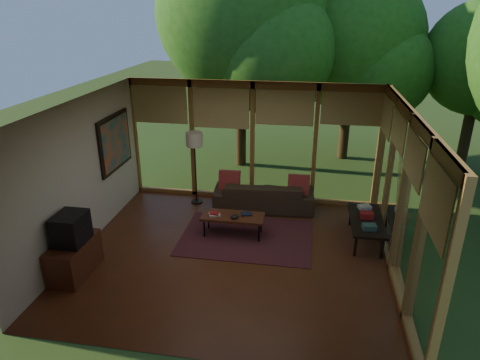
% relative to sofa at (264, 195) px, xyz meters
% --- Properties ---
extents(floor, '(5.50, 5.50, 0.00)m').
position_rel_sofa_xyz_m(floor, '(-0.33, -2.00, -0.32)').
color(floor, '#5D2D18').
rests_on(floor, ground).
extents(ceiling, '(5.50, 5.50, 0.00)m').
position_rel_sofa_xyz_m(ceiling, '(-0.33, -2.00, 2.38)').
color(ceiling, silver).
rests_on(ceiling, ground).
extents(wall_left, '(0.04, 5.00, 2.70)m').
position_rel_sofa_xyz_m(wall_left, '(-3.08, -2.00, 1.03)').
color(wall_left, beige).
rests_on(wall_left, ground).
extents(wall_front, '(5.50, 0.04, 2.70)m').
position_rel_sofa_xyz_m(wall_front, '(-0.33, -4.50, 1.03)').
color(wall_front, beige).
rests_on(wall_front, ground).
extents(window_wall_back, '(5.50, 0.12, 2.70)m').
position_rel_sofa_xyz_m(window_wall_back, '(-0.33, 0.50, 1.03)').
color(window_wall_back, '#9C6A30').
rests_on(window_wall_back, ground).
extents(window_wall_right, '(0.12, 5.00, 2.70)m').
position_rel_sofa_xyz_m(window_wall_right, '(2.42, -2.00, 1.03)').
color(window_wall_right, '#9C6A30').
rests_on(window_wall_right, ground).
extents(tree_nw, '(4.29, 4.29, 6.14)m').
position_rel_sofa_xyz_m(tree_nw, '(-0.96, 2.79, 3.67)').
color(tree_nw, '#392814').
rests_on(tree_nw, ground).
extents(tree_ne, '(3.75, 3.75, 5.17)m').
position_rel_sofa_xyz_m(tree_ne, '(1.90, 3.87, 2.98)').
color(tree_ne, '#392814').
rests_on(tree_ne, ground).
extents(rug, '(2.51, 1.78, 0.01)m').
position_rel_sofa_xyz_m(rug, '(-0.17, -1.35, -0.31)').
color(rug, maroon).
rests_on(rug, floor).
extents(sofa, '(2.21, 0.98, 0.63)m').
position_rel_sofa_xyz_m(sofa, '(0.00, 0.00, 0.00)').
color(sofa, '#382A1C').
rests_on(sofa, floor).
extents(pillow_left, '(0.46, 0.24, 0.48)m').
position_rel_sofa_xyz_m(pillow_left, '(-0.75, -0.05, 0.29)').
color(pillow_left, maroon).
rests_on(pillow_left, sofa).
extents(pillow_right, '(0.46, 0.24, 0.48)m').
position_rel_sofa_xyz_m(pillow_right, '(0.75, -0.05, 0.29)').
color(pillow_right, maroon).
rests_on(pillow_right, sofa).
extents(ct_book_lower, '(0.25, 0.22, 0.03)m').
position_rel_sofa_xyz_m(ct_book_lower, '(-0.80, -1.35, 0.13)').
color(ct_book_lower, beige).
rests_on(ct_book_lower, coffee_table).
extents(ct_book_upper, '(0.17, 0.13, 0.03)m').
position_rel_sofa_xyz_m(ct_book_upper, '(-0.80, -1.35, 0.15)').
color(ct_book_upper, maroon).
rests_on(ct_book_upper, coffee_table).
extents(ct_book_side, '(0.24, 0.20, 0.03)m').
position_rel_sofa_xyz_m(ct_book_side, '(-0.20, -1.22, 0.13)').
color(ct_book_side, black).
rests_on(ct_book_side, coffee_table).
extents(ct_bowl, '(0.16, 0.16, 0.07)m').
position_rel_sofa_xyz_m(ct_bowl, '(-0.40, -1.40, 0.15)').
color(ct_bowl, black).
rests_on(ct_bowl, coffee_table).
extents(media_cabinet, '(0.50, 1.00, 0.60)m').
position_rel_sofa_xyz_m(media_cabinet, '(-2.80, -3.00, -0.02)').
color(media_cabinet, '#552717').
rests_on(media_cabinet, floor).
extents(television, '(0.45, 0.55, 0.50)m').
position_rel_sofa_xyz_m(television, '(-2.78, -3.00, 0.53)').
color(television, black).
rests_on(television, media_cabinet).
extents(console_book_a, '(0.26, 0.21, 0.09)m').
position_rel_sofa_xyz_m(console_book_a, '(2.07, -1.47, 0.18)').
color(console_book_a, '#31554C').
rests_on(console_book_a, side_console).
extents(console_book_b, '(0.24, 0.18, 0.11)m').
position_rel_sofa_xyz_m(console_book_b, '(2.07, -1.02, 0.19)').
color(console_book_b, maroon).
rests_on(console_book_b, side_console).
extents(console_book_c, '(0.29, 0.25, 0.07)m').
position_rel_sofa_xyz_m(console_book_c, '(2.07, -0.62, 0.17)').
color(console_book_c, beige).
rests_on(console_book_c, side_console).
extents(floor_lamp, '(0.36, 0.36, 1.65)m').
position_rel_sofa_xyz_m(floor_lamp, '(-1.53, 0.04, 1.09)').
color(floor_lamp, black).
rests_on(floor_lamp, floor).
extents(coffee_table, '(1.20, 0.50, 0.43)m').
position_rel_sofa_xyz_m(coffee_table, '(-0.45, -1.30, 0.08)').
color(coffee_table, '#552717').
rests_on(coffee_table, floor).
extents(side_console, '(0.60, 1.40, 0.46)m').
position_rel_sofa_xyz_m(side_console, '(2.07, -1.07, 0.09)').
color(side_console, black).
rests_on(side_console, floor).
extents(wall_painting, '(0.06, 1.35, 1.15)m').
position_rel_sofa_xyz_m(wall_painting, '(-3.04, -0.60, 1.23)').
color(wall_painting, black).
rests_on(wall_painting, wall_left).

